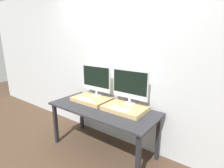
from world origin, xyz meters
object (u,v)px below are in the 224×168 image
object	(u,v)px
keyboard_left	(86,99)
keyboard_right	(120,109)
monitor_right	(130,86)
monitor_left	(96,80)

from	to	relation	value
keyboard_left	keyboard_right	size ratio (longest dim) A/B	1.00
monitor_right	keyboard_right	size ratio (longest dim) A/B	2.07
monitor_left	keyboard_left	distance (m)	0.37
monitor_left	keyboard_right	distance (m)	0.73
keyboard_left	keyboard_right	world-z (taller)	same
keyboard_left	monitor_right	bearing A→B (deg)	21.91
monitor_left	keyboard_left	bearing A→B (deg)	-90.00
monitor_left	keyboard_left	world-z (taller)	monitor_left
keyboard_right	monitor_left	bearing A→B (deg)	158.09
keyboard_left	keyboard_right	bearing A→B (deg)	0.00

